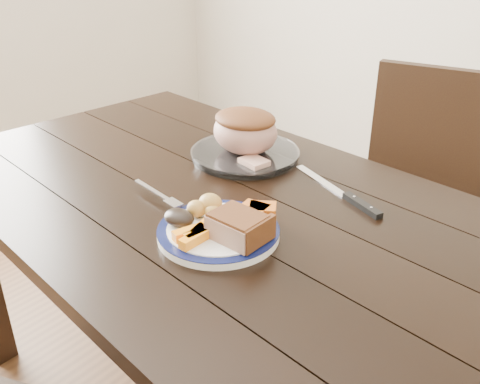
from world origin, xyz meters
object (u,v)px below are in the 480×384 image
Objects in this scene: pork_slice at (238,227)px; roast_joint at (245,132)px; dinner_plate at (218,232)px; dining_table at (220,232)px; carving_knife at (351,199)px; serving_platter at (245,155)px; chair_far at (420,199)px; fork at (160,195)px.

roast_joint is at bearing 127.30° from pork_slice.
pork_slice reaches higher than dinner_plate.
dining_table is 0.33m from carving_knife.
dining_table is 0.30m from roast_joint.
pork_slice is 0.35× the size of carving_knife.
dinner_plate is at bearing -58.57° from serving_platter.
chair_far is 5.06× the size of roast_joint.
fork is (-0.20, 0.02, 0.01)m from dinner_plate.
serving_platter is (-0.11, 0.23, 0.10)m from dining_table.
roast_joint reaches higher than serving_platter.
chair_far is 3.18× the size of serving_platter.
dining_table is 9.20× the size of roast_joint.
dinner_plate reaches higher than dining_table.
dinner_plate is 0.42m from roast_joint.
carving_knife is (0.08, 0.32, -0.04)m from pork_slice.
serving_platter is 1.64× the size of fork.
serving_platter reaches higher than dinner_plate.
dining_table is at bearing 141.71° from pork_slice.
serving_platter is 1.59× the size of roast_joint.
pork_slice is at bearing -81.61° from carving_knife.
serving_platter reaches higher than dining_table.
dinner_plate is 0.07m from pork_slice.
serving_platter is at bearing 0.00° from roast_joint.
chair_far reaches higher than serving_platter.
pork_slice is (0.17, -0.13, 0.14)m from dining_table.
serving_platter is 0.96× the size of carving_knife.
roast_joint is (-0.02, 0.33, 0.06)m from fork.
fork reaches higher than dinner_plate.
carving_knife is (0.34, 0.29, -0.01)m from fork.
roast_joint reaches higher than dinner_plate.
fork is 0.45m from carving_knife.
pork_slice is (0.27, -0.36, 0.04)m from serving_platter.
dining_table is 5.79× the size of serving_platter.
carving_knife is (0.03, -0.55, 0.23)m from chair_far.
roast_joint is (-0.32, -0.51, 0.30)m from chair_far.
dining_table is 6.61× the size of dinner_plate.
dinner_plate is 0.84× the size of carving_knife.
chair_far reaches higher than dinner_plate.
dining_table is 5.56× the size of carving_knife.
chair_far is 5.22× the size of fork.
roast_joint is at bearing 101.77° from fork.
roast_joint is at bearing 121.43° from dinner_plate.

